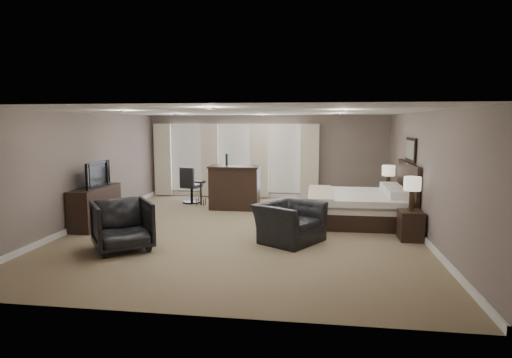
# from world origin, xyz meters

# --- Properties ---
(room) EXTENTS (7.60, 8.60, 2.64)m
(room) POSITION_xyz_m (0.00, 0.00, 1.30)
(room) COLOR #76664B
(room) RESTS_ON ground
(window_bay) EXTENTS (5.25, 0.20, 2.30)m
(window_bay) POSITION_xyz_m (-1.00, 4.11, 1.20)
(window_bay) COLOR silver
(window_bay) RESTS_ON room
(bed) EXTENTS (2.28, 2.17, 1.45)m
(bed) POSITION_xyz_m (2.58, 1.17, 0.72)
(bed) COLOR silver
(bed) RESTS_ON ground
(nightstand_near) EXTENTS (0.45, 0.55, 0.60)m
(nightstand_near) POSITION_xyz_m (3.47, -0.28, 0.30)
(nightstand_near) COLOR black
(nightstand_near) RESTS_ON ground
(nightstand_far) EXTENTS (0.40, 0.49, 0.53)m
(nightstand_far) POSITION_xyz_m (3.47, 2.62, 0.27)
(nightstand_far) COLOR black
(nightstand_far) RESTS_ON ground
(lamp_near) EXTENTS (0.34, 0.34, 0.70)m
(lamp_near) POSITION_xyz_m (3.47, -0.28, 0.95)
(lamp_near) COLOR beige
(lamp_near) RESTS_ON nightstand_near
(lamp_far) EXTENTS (0.34, 0.34, 0.70)m
(lamp_far) POSITION_xyz_m (3.47, 2.62, 0.88)
(lamp_far) COLOR beige
(lamp_far) RESTS_ON nightstand_far
(wall_art) EXTENTS (0.04, 0.96, 0.56)m
(wall_art) POSITION_xyz_m (3.70, 1.17, 1.75)
(wall_art) COLOR slate
(wall_art) RESTS_ON room
(dresser) EXTENTS (0.51, 1.57, 0.91)m
(dresser) POSITION_xyz_m (-3.45, -0.11, 0.46)
(dresser) COLOR black
(dresser) RESTS_ON ground
(tv) EXTENTS (0.58, 1.02, 0.13)m
(tv) POSITION_xyz_m (-3.45, -0.11, 0.98)
(tv) COLOR black
(tv) RESTS_ON dresser
(armchair_near) EXTENTS (1.31, 1.44, 1.06)m
(armchair_near) POSITION_xyz_m (1.04, -0.75, 0.53)
(armchair_near) COLOR black
(armchair_near) RESTS_ON ground
(armchair_far) EXTENTS (1.36, 1.35, 1.03)m
(armchair_far) POSITION_xyz_m (-2.01, -1.76, 0.52)
(armchair_far) COLOR black
(armchair_far) RESTS_ON ground
(bar_counter) EXTENTS (1.38, 0.72, 1.21)m
(bar_counter) POSITION_xyz_m (-0.66, 2.29, 0.60)
(bar_counter) COLOR black
(bar_counter) RESTS_ON ground
(bar_stool_left) EXTENTS (0.39, 0.39, 0.71)m
(bar_stool_left) POSITION_xyz_m (-1.74, 2.71, 0.35)
(bar_stool_left) COLOR black
(bar_stool_left) RESTS_ON ground
(bar_stool_right) EXTENTS (0.41, 0.41, 0.72)m
(bar_stool_right) POSITION_xyz_m (-0.50, 3.20, 0.36)
(bar_stool_right) COLOR black
(bar_stool_right) RESTS_ON ground
(desk_chair) EXTENTS (0.69, 0.69, 1.08)m
(desk_chair) POSITION_xyz_m (-2.10, 3.00, 0.54)
(desk_chair) COLOR black
(desk_chair) RESTS_ON ground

